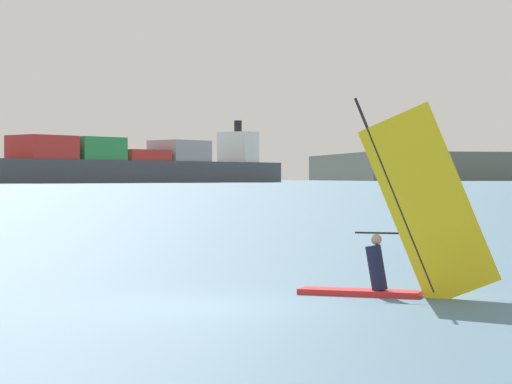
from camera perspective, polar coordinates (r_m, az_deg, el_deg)
name	(u,v)px	position (r m, az deg, el deg)	size (l,w,h in m)	color
ground_plane	(211,306)	(20.13, -2.45, -6.14)	(4000.00, 4000.00, 0.00)	#476B84
windsurfer	(397,243)	(21.80, 7.54, -2.70)	(3.94, 1.88, 4.24)	red
cargo_ship	(139,164)	(509.87, -6.28, 1.49)	(141.54, 145.28, 32.45)	#3F444C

